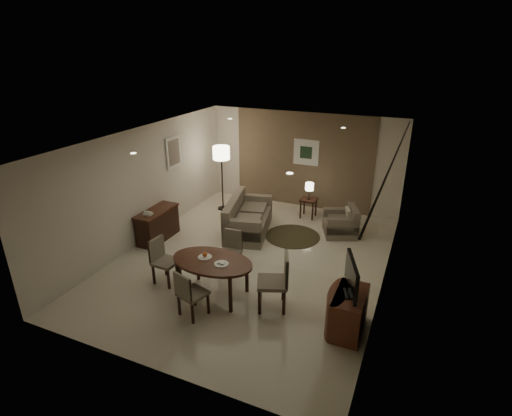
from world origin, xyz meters
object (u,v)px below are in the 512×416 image
at_px(tv_cabinet, 349,312).
at_px(armchair, 341,221).
at_px(floor_lamp, 222,179).
at_px(chair_far, 229,253).
at_px(chair_left, 166,261).
at_px(dining_table, 213,278).
at_px(sofa, 249,216).
at_px(side_table, 308,208).
at_px(chair_right, 272,282).
at_px(console_desk, 158,225).
at_px(chair_near, 193,293).

bearing_deg(tv_cabinet, armchair, 104.61).
bearing_deg(floor_lamp, chair_far, -59.73).
xyz_separation_m(tv_cabinet, chair_left, (-3.59, 0.02, 0.11)).
bearing_deg(chair_left, tv_cabinet, -86.54).
xyz_separation_m(dining_table, sofa, (-0.52, 2.74, 0.07)).
distance_m(side_table, floor_lamp, 2.52).
bearing_deg(chair_right, tv_cabinet, 65.09).
relative_size(console_desk, tv_cabinet, 1.33).
height_order(chair_far, armchair, chair_far).
height_order(chair_near, chair_left, chair_left).
bearing_deg(chair_far, chair_near, -91.39).
distance_m(console_desk, chair_right, 3.79).
bearing_deg(sofa, chair_near, 174.78).
bearing_deg(chair_near, chair_right, -130.04).
bearing_deg(console_desk, side_table, 42.79).
distance_m(console_desk, tv_cabinet, 5.11).
xyz_separation_m(tv_cabinet, chair_far, (-2.63, 0.85, 0.09)).
distance_m(dining_table, floor_lamp, 4.26).
relative_size(chair_left, floor_lamp, 0.50).
bearing_deg(floor_lamp, chair_right, -51.51).
distance_m(tv_cabinet, side_table, 4.65).
xyz_separation_m(dining_table, armchair, (1.62, 3.52, -0.01)).
height_order(chair_far, sofa, chair_far).
xyz_separation_m(console_desk, armchair, (3.97, 2.02, -0.02)).
relative_size(tv_cabinet, dining_table, 0.57).
xyz_separation_m(console_desk, chair_right, (3.50, -1.42, 0.16)).
bearing_deg(chair_right, side_table, 166.04).
distance_m(chair_left, floor_lamp, 3.89).
height_order(chair_far, side_table, chair_far).
relative_size(chair_right, sofa, 0.57).
bearing_deg(armchair, chair_right, -29.62).
bearing_deg(chair_right, console_desk, -133.78).
bearing_deg(console_desk, armchair, 26.94).
height_order(tv_cabinet, floor_lamp, floor_lamp).
xyz_separation_m(chair_left, sofa, (0.54, 2.73, -0.02)).
relative_size(chair_left, sofa, 0.49).
relative_size(tv_cabinet, armchair, 1.11).
relative_size(tv_cabinet, floor_lamp, 0.49).
distance_m(tv_cabinet, dining_table, 2.53).
height_order(chair_left, armchair, chair_left).
bearing_deg(side_table, tv_cabinet, -65.24).
xyz_separation_m(chair_left, side_table, (1.64, 4.21, -0.19)).
bearing_deg(side_table, chair_left, -111.30).
distance_m(chair_near, chair_left, 1.24).
height_order(chair_near, sofa, chair_near).
bearing_deg(dining_table, chair_near, -91.78).
height_order(sofa, floor_lamp, floor_lamp).
bearing_deg(floor_lamp, sofa, -39.44).
bearing_deg(chair_near, side_table, -79.48).
bearing_deg(chair_near, sofa, -64.05).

